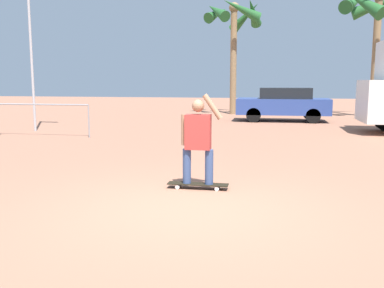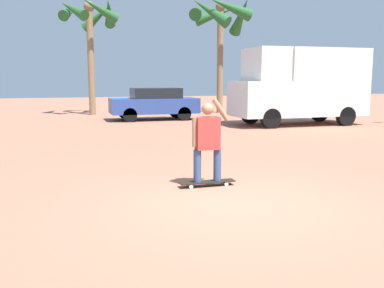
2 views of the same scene
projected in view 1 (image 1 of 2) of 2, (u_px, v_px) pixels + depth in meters
ground_plane at (189, 209)px, 6.12m from camera, size 80.00×80.00×0.00m
skateboard at (198, 184)px, 7.25m from camera, size 1.03×0.22×0.09m
person_skateboarder at (198, 137)px, 7.13m from camera, size 0.70×0.22×1.52m
parked_car_blue at (283, 104)px, 19.27m from camera, size 4.09×1.79×1.51m
palm_tree_near_van at (377, 8)px, 20.83m from camera, size 3.58×3.81×6.48m
palm_tree_center_background at (234, 20)px, 22.73m from camera, size 3.22×3.29×6.15m
flagpole at (30, 9)px, 14.95m from camera, size 0.90×0.12×7.61m
plaza_railing_segment at (42, 110)px, 13.95m from camera, size 3.28×0.05×1.08m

